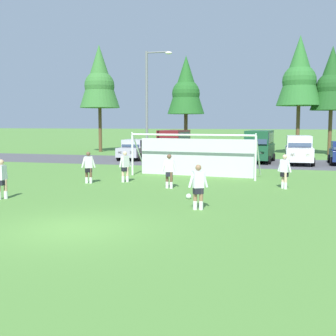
{
  "coord_description": "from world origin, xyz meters",
  "views": [
    {
      "loc": [
        6.04,
        -11.27,
        3.11
      ],
      "look_at": [
        0.8,
        7.87,
        1.04
      ],
      "focal_mm": 46.03,
      "sensor_mm": 36.0,
      "label": 1
    }
  ],
  "objects_px": {
    "parked_car_slot_far_left": "(134,149)",
    "soccer_goal": "(195,154)",
    "player_midfield_center": "(284,172)",
    "parked_car_slot_center": "(259,145)",
    "soccer_ball": "(189,196)",
    "player_trailing_back": "(2,179)",
    "parked_car_slot_center_left": "(206,150)",
    "player_winger_left": "(169,171)",
    "player_striker_near": "(89,168)",
    "player_defender_far": "(125,167)",
    "street_lamp": "(149,108)",
    "player_winger_right": "(198,187)",
    "parked_car_slot_center_right": "(299,150)",
    "parked_car_slot_left": "(174,144)"
  },
  "relations": [
    {
      "from": "parked_car_slot_far_left",
      "to": "soccer_goal",
      "type": "bearing_deg",
      "value": -53.68
    },
    {
      "from": "soccer_goal",
      "to": "player_midfield_center",
      "type": "xyz_separation_m",
      "value": [
        5.09,
        -3.62,
        -0.47
      ]
    },
    {
      "from": "parked_car_slot_far_left",
      "to": "parked_car_slot_center",
      "type": "xyz_separation_m",
      "value": [
        10.45,
        0.31,
        0.47
      ]
    },
    {
      "from": "soccer_ball",
      "to": "player_trailing_back",
      "type": "relative_size",
      "value": 0.13
    },
    {
      "from": "parked_car_slot_center_left",
      "to": "soccer_goal",
      "type": "bearing_deg",
      "value": -83.37
    },
    {
      "from": "parked_car_slot_center_left",
      "to": "player_winger_left",
      "type": "bearing_deg",
      "value": -86.23
    },
    {
      "from": "player_trailing_back",
      "to": "parked_car_slot_center",
      "type": "distance_m",
      "value": 21.9
    },
    {
      "from": "player_striker_near",
      "to": "player_trailing_back",
      "type": "distance_m",
      "value": 5.38
    },
    {
      "from": "player_striker_near",
      "to": "soccer_goal",
      "type": "bearing_deg",
      "value": 42.85
    },
    {
      "from": "player_defender_far",
      "to": "street_lamp",
      "type": "distance_m",
      "value": 8.69
    },
    {
      "from": "soccer_ball",
      "to": "parked_car_slot_center_left",
      "type": "height_order",
      "value": "parked_car_slot_center_left"
    },
    {
      "from": "parked_car_slot_center_left",
      "to": "parked_car_slot_center",
      "type": "bearing_deg",
      "value": -5.03
    },
    {
      "from": "player_midfield_center",
      "to": "player_winger_left",
      "type": "height_order",
      "value": "same"
    },
    {
      "from": "player_defender_far",
      "to": "player_midfield_center",
      "type": "bearing_deg",
      "value": -1.29
    },
    {
      "from": "soccer_ball",
      "to": "player_midfield_center",
      "type": "distance_m",
      "value": 5.47
    },
    {
      "from": "player_winger_right",
      "to": "parked_car_slot_center_left",
      "type": "height_order",
      "value": "parked_car_slot_center_left"
    },
    {
      "from": "player_midfield_center",
      "to": "player_winger_left",
      "type": "relative_size",
      "value": 1.0
    },
    {
      "from": "soccer_ball",
      "to": "parked_car_slot_center",
      "type": "xyz_separation_m",
      "value": [
        1.77,
        17.84,
        1.23
      ]
    },
    {
      "from": "parked_car_slot_center_right",
      "to": "soccer_ball",
      "type": "bearing_deg",
      "value": -105.77
    },
    {
      "from": "parked_car_slot_far_left",
      "to": "street_lamp",
      "type": "distance_m",
      "value": 7.16
    },
    {
      "from": "player_midfield_center",
      "to": "parked_car_slot_far_left",
      "type": "bearing_deg",
      "value": 132.4
    },
    {
      "from": "player_winger_left",
      "to": "parked_car_slot_far_left",
      "type": "relative_size",
      "value": 0.39
    },
    {
      "from": "parked_car_slot_center_right",
      "to": "player_midfield_center",
      "type": "bearing_deg",
      "value": -94.38
    },
    {
      "from": "player_defender_far",
      "to": "player_winger_left",
      "type": "bearing_deg",
      "value": -28.14
    },
    {
      "from": "soccer_ball",
      "to": "parked_car_slot_center",
      "type": "relative_size",
      "value": 0.04
    },
    {
      "from": "player_defender_far",
      "to": "street_lamp",
      "type": "xyz_separation_m",
      "value": [
        -1.2,
        7.93,
        3.36
      ]
    },
    {
      "from": "player_winger_right",
      "to": "parked_car_slot_far_left",
      "type": "height_order",
      "value": "parked_car_slot_far_left"
    },
    {
      "from": "soccer_ball",
      "to": "parked_car_slot_center_right",
      "type": "distance_m",
      "value": 17.58
    },
    {
      "from": "parked_car_slot_far_left",
      "to": "parked_car_slot_center_left",
      "type": "bearing_deg",
      "value": 6.42
    },
    {
      "from": "soccer_ball",
      "to": "parked_car_slot_center_left",
      "type": "relative_size",
      "value": 0.05
    },
    {
      "from": "player_defender_far",
      "to": "parked_car_slot_center_right",
      "type": "distance_m",
      "value": 15.73
    },
    {
      "from": "player_defender_far",
      "to": "player_winger_right",
      "type": "relative_size",
      "value": 1.0
    },
    {
      "from": "player_winger_left",
      "to": "parked_car_slot_center",
      "type": "relative_size",
      "value": 0.33
    },
    {
      "from": "street_lamp",
      "to": "parked_car_slot_left",
      "type": "bearing_deg",
      "value": 87.57
    },
    {
      "from": "player_midfield_center",
      "to": "player_defender_far",
      "type": "xyz_separation_m",
      "value": [
        -8.13,
        0.18,
        0.0
      ]
    },
    {
      "from": "soccer_ball",
      "to": "player_trailing_back",
      "type": "distance_m",
      "value": 7.69
    },
    {
      "from": "soccer_ball",
      "to": "player_midfield_center",
      "type": "xyz_separation_m",
      "value": [
        3.78,
        3.9,
        0.71
      ]
    },
    {
      "from": "parked_car_slot_center",
      "to": "street_lamp",
      "type": "xyz_separation_m",
      "value": [
        -7.33,
        -5.84,
        2.84
      ]
    },
    {
      "from": "soccer_ball",
      "to": "street_lamp",
      "type": "height_order",
      "value": "street_lamp"
    },
    {
      "from": "player_winger_left",
      "to": "player_winger_right",
      "type": "xyz_separation_m",
      "value": [
        2.34,
        -4.64,
        0.0
      ]
    },
    {
      "from": "parked_car_slot_center_left",
      "to": "player_winger_right",
      "type": "bearing_deg",
      "value": -80.58
    },
    {
      "from": "soccer_ball",
      "to": "soccer_goal",
      "type": "xyz_separation_m",
      "value": [
        -1.32,
        7.52,
        1.18
      ]
    },
    {
      "from": "player_striker_near",
      "to": "street_lamp",
      "type": "bearing_deg",
      "value": 87.02
    },
    {
      "from": "parked_car_slot_center_right",
      "to": "player_winger_left",
      "type": "bearing_deg",
      "value": -113.74
    },
    {
      "from": "player_striker_near",
      "to": "parked_car_slot_center_right",
      "type": "xyz_separation_m",
      "value": [
        10.79,
        13.74,
        0.29
      ]
    },
    {
      "from": "player_midfield_center",
      "to": "player_winger_right",
      "type": "height_order",
      "value": "same"
    },
    {
      "from": "player_trailing_back",
      "to": "parked_car_slot_far_left",
      "type": "height_order",
      "value": "parked_car_slot_far_left"
    },
    {
      "from": "player_winger_left",
      "to": "street_lamp",
      "type": "relative_size",
      "value": 0.2
    },
    {
      "from": "parked_car_slot_left",
      "to": "parked_car_slot_center_right",
      "type": "height_order",
      "value": "parked_car_slot_left"
    },
    {
      "from": "soccer_goal",
      "to": "player_winger_right",
      "type": "distance_m",
      "value": 9.83
    }
  ]
}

